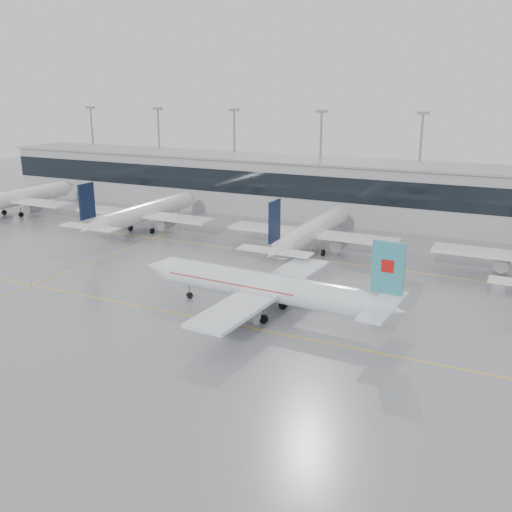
% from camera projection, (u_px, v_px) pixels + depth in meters
% --- Properties ---
extents(ground, '(320.00, 320.00, 0.00)m').
position_uv_depth(ground, '(213.00, 321.00, 68.97)').
color(ground, gray).
rests_on(ground, ground).
extents(taxi_line_main, '(120.00, 0.25, 0.01)m').
position_uv_depth(taxi_line_main, '(213.00, 320.00, 68.97)').
color(taxi_line_main, yellow).
rests_on(taxi_line_main, ground).
extents(taxi_line_north, '(120.00, 0.25, 0.01)m').
position_uv_depth(taxi_line_north, '(303.00, 258.00, 94.87)').
color(taxi_line_north, yellow).
rests_on(taxi_line_north, ground).
extents(taxi_line_cross, '(0.25, 60.00, 0.01)m').
position_uv_depth(taxi_line_cross, '(101.00, 258.00, 94.50)').
color(taxi_line_cross, yellow).
rests_on(taxi_line_cross, ground).
extents(terminal, '(180.00, 15.00, 12.00)m').
position_uv_depth(terminal, '(359.00, 192.00, 120.83)').
color(terminal, '#9B9B9F').
rests_on(terminal, ground).
extents(terminal_glass, '(180.00, 0.20, 5.00)m').
position_uv_depth(terminal_glass, '(349.00, 191.00, 113.89)').
color(terminal_glass, black).
rests_on(terminal_glass, ground).
extents(terminal_roof, '(182.00, 16.00, 0.40)m').
position_uv_depth(terminal_roof, '(360.00, 163.00, 119.09)').
color(terminal_roof, gray).
rests_on(terminal_roof, ground).
extents(light_masts, '(156.40, 1.00, 22.60)m').
position_uv_depth(light_masts, '(368.00, 154.00, 123.95)').
color(light_masts, gray).
rests_on(light_masts, ground).
extents(air_canada_jet, '(36.05, 28.74, 11.27)m').
position_uv_depth(air_canada_jet, '(265.00, 287.00, 69.95)').
color(air_canada_jet, white).
rests_on(air_canada_jet, ground).
extents(parked_jet_a, '(29.64, 36.96, 11.72)m').
position_uv_depth(parked_jet_a, '(15.00, 198.00, 126.37)').
color(parked_jet_a, white).
rests_on(parked_jet_a, ground).
extents(parked_jet_b, '(29.64, 36.96, 11.72)m').
position_uv_depth(parked_jet_b, '(144.00, 213.00, 111.70)').
color(parked_jet_b, white).
rests_on(parked_jet_b, ground).
extents(parked_jet_c, '(29.64, 36.96, 11.72)m').
position_uv_depth(parked_jet_c, '(312.00, 231.00, 97.02)').
color(parked_jet_c, white).
rests_on(parked_jet_c, ground).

